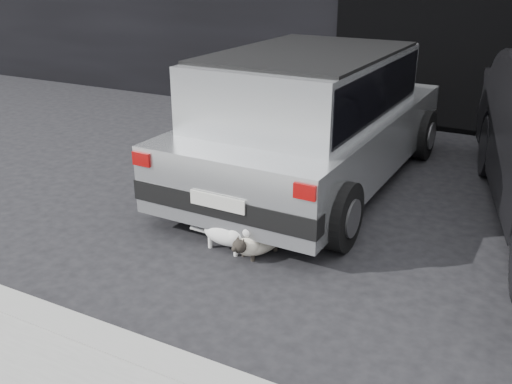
% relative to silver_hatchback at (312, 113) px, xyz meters
% --- Properties ---
extents(ground, '(80.00, 80.00, 0.00)m').
position_rel_silver_hatchback_xyz_m(ground, '(0.15, -0.96, -0.85)').
color(ground, black).
rests_on(ground, ground).
extents(garage_opening, '(4.00, 0.10, 2.60)m').
position_rel_silver_hatchback_xyz_m(garage_opening, '(1.15, 3.03, 0.45)').
color(garage_opening, black).
rests_on(garage_opening, ground).
extents(silver_hatchback, '(2.16, 4.25, 1.55)m').
position_rel_silver_hatchback_xyz_m(silver_hatchback, '(0.00, 0.00, 0.00)').
color(silver_hatchback, silver).
rests_on(silver_hatchback, ground).
extents(cat_siamese, '(0.38, 0.69, 0.25)m').
position_rel_silver_hatchback_xyz_m(cat_siamese, '(0.29, -1.88, -0.74)').
color(cat_siamese, beige).
rests_on(cat_siamese, ground).
extents(cat_white, '(0.73, 0.29, 0.34)m').
position_rel_silver_hatchback_xyz_m(cat_white, '(0.03, -1.91, -0.68)').
color(cat_white, white).
rests_on(cat_white, ground).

